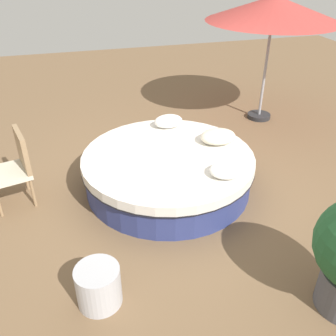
{
  "coord_description": "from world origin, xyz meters",
  "views": [
    {
      "loc": [
        -1.16,
        -4.17,
        2.97
      ],
      "look_at": [
        0.0,
        0.0,
        0.31
      ],
      "focal_mm": 39.58,
      "sensor_mm": 36.0,
      "label": 1
    }
  ],
  "objects": [
    {
      "name": "throw_pillow_0",
      "position": [
        0.55,
        -0.67,
        0.58
      ],
      "size": [
        0.42,
        0.37,
        0.14
      ],
      "primitive_type": "ellipsoid",
      "color": "white",
      "rests_on": "round_bed"
    },
    {
      "name": "round_bed",
      "position": [
        0.0,
        0.0,
        0.26
      ],
      "size": [
        2.34,
        2.34,
        0.51
      ],
      "color": "navy",
      "rests_on": "ground_plane"
    },
    {
      "name": "ground_plane",
      "position": [
        0.0,
        0.0,
        0.0
      ],
      "size": [
        16.0,
        16.0,
        0.0
      ],
      "primitive_type": "plane",
      "color": "brown"
    },
    {
      "name": "patio_umbrella",
      "position": [
        2.36,
        1.82,
        1.99
      ],
      "size": [
        2.31,
        2.31,
        2.2
      ],
      "color": "#262628",
      "rests_on": "ground_plane"
    },
    {
      "name": "patio_chair",
      "position": [
        -1.95,
        0.22,
        0.56
      ],
      "size": [
        0.61,
        0.63,
        0.98
      ],
      "rotation": [
        0.0,
        0.0,
        1.82
      ],
      "color": "#997A56",
      "rests_on": "ground_plane"
    },
    {
      "name": "throw_pillow_2",
      "position": [
        0.24,
        0.84,
        0.61
      ],
      "size": [
        0.44,
        0.29,
        0.2
      ],
      "primitive_type": "ellipsoid",
      "color": "white",
      "rests_on": "round_bed"
    },
    {
      "name": "throw_pillow_1",
      "position": [
        0.78,
        0.16,
        0.61
      ],
      "size": [
        0.51,
        0.4,
        0.19
      ],
      "primitive_type": "ellipsoid",
      "color": "beige",
      "rests_on": "round_bed"
    },
    {
      "name": "side_table",
      "position": [
        -1.15,
        -1.7,
        0.21
      ],
      "size": [
        0.43,
        0.43,
        0.41
      ],
      "primitive_type": "cylinder",
      "color": "#B7B7BC",
      "rests_on": "ground_plane"
    }
  ]
}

